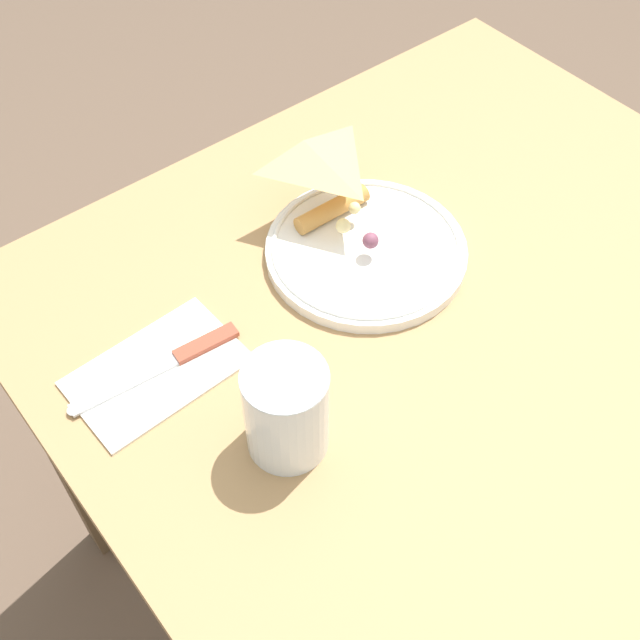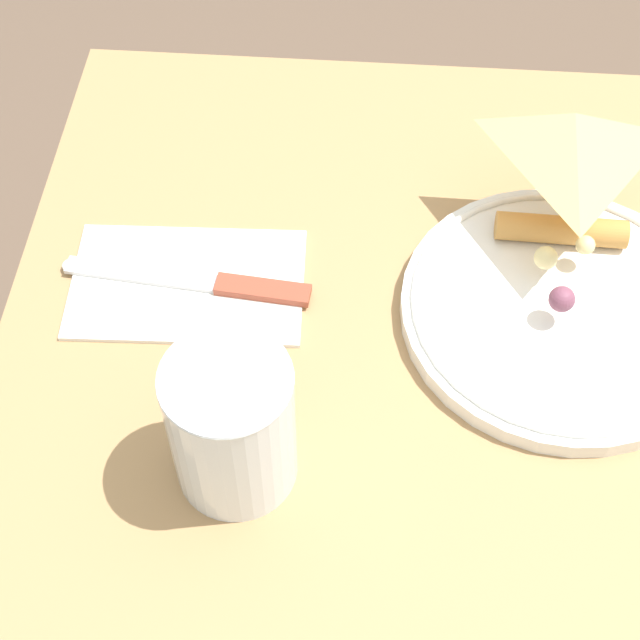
# 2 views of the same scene
# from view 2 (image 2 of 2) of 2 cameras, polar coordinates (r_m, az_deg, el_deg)

# --- Properties ---
(dining_table) EXTENTS (0.97, 0.85, 0.76)m
(dining_table) POSITION_cam_2_polar(r_m,az_deg,el_deg) (0.87, 14.87, -10.79)
(dining_table) COLOR #A87F51
(dining_table) RESTS_ON ground_plane
(plate_pizza) EXTENTS (0.26, 0.26, 0.05)m
(plate_pizza) POSITION_cam_2_polar(r_m,az_deg,el_deg) (0.81, 13.85, 0.93)
(plate_pizza) COLOR white
(plate_pizza) RESTS_ON dining_table
(milk_glass) EXTENTS (0.09, 0.09, 0.12)m
(milk_glass) POSITION_cam_2_polar(r_m,az_deg,el_deg) (0.68, -5.12, -6.36)
(milk_glass) COLOR white
(milk_glass) RESTS_ON dining_table
(napkin_folded) EXTENTS (0.20, 0.13, 0.00)m
(napkin_folded) POSITION_cam_2_polar(r_m,az_deg,el_deg) (0.83, -7.72, 2.11)
(napkin_folded) COLOR white
(napkin_folded) RESTS_ON dining_table
(butter_knife) EXTENTS (0.21, 0.04, 0.01)m
(butter_knife) POSITION_cam_2_polar(r_m,az_deg,el_deg) (0.82, -7.00, 2.22)
(butter_knife) COLOR #99422D
(butter_knife) RESTS_ON napkin_folded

